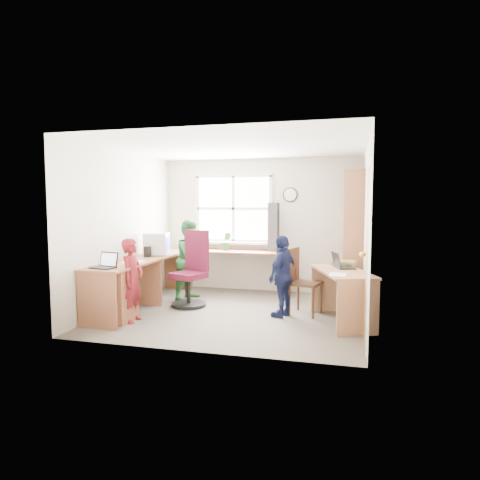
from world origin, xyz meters
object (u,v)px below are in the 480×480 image
Objects in this scene: wooden_chair at (301,278)px; crt_monitor at (157,244)px; laptop_right at (341,264)px; bookshelf at (353,240)px; laptop_left at (105,264)px; swivel_chair at (192,273)px; cd_tower at (274,227)px; l_desk at (145,281)px; person_green at (191,260)px; person_navy at (283,276)px; potted_plant at (227,241)px; person_red at (132,280)px; right_desk at (342,285)px.

wooden_chair is 2.23× the size of crt_monitor.
laptop_right is (0.56, -0.09, 0.24)m from wooden_chair.
bookshelf is 2.20× the size of wooden_chair.
laptop_left is at bearing 91.41° from laptop_right.
swivel_chair is at bearing -26.76° from crt_monitor.
l_desk is at bearing -124.25° from cd_tower.
laptop_left is at bearing 177.57° from person_green.
wooden_chair is at bearing -126.26° from bookshelf.
bookshelf is 2.65m from swivel_chair.
swivel_chair reaches higher than laptop_right.
l_desk is 2.28m from wooden_chair.
l_desk is 2.02m from person_navy.
person_navy is (1.66, -0.72, -0.09)m from person_green.
swivel_chair is 1.02× the size of person_navy.
person_navy is at bearing 81.22° from laptop_right.
cd_tower is at bearing 67.24° from laptop_left.
potted_plant reaches higher than laptop_right.
person_green is (0.35, 0.98, 0.21)m from l_desk.
laptop_right is 2.46m from potted_plant.
person_navy is at bearing -97.18° from person_green.
cd_tower is at bearing 20.07° from crt_monitor.
potted_plant is at bearing 173.13° from bookshelf.
bookshelf is 3.52m from person_red.
laptop_left is 0.40× the size of cd_tower.
laptop_right is 0.82m from person_navy.
person_green is (-1.24, -0.83, -0.52)m from cd_tower.
right_desk is 2.33m from swivel_chair.
bookshelf is at bearing -26.76° from laptop_right.
swivel_chair is at bearing -168.39° from wooden_chair.
person_red is (-2.72, -0.90, -0.19)m from laptop_right.
person_navy is (2.00, 0.26, 0.12)m from l_desk.
crt_monitor is 1.33m from person_red.
laptop_right is (3.01, 1.08, -0.04)m from laptop_left.
potted_plant is (0.22, 1.18, 0.41)m from swivel_chair.
bookshelf reaches higher than cd_tower.
bookshelf is 6.06× the size of laptop_left.
person_green reaches higher than l_desk.
potted_plant is at bearing 66.94° from l_desk.
laptop_right is (2.96, -0.35, -0.18)m from crt_monitor.
crt_monitor is at bearing -141.67° from cd_tower.
bookshelf is 1.60m from person_navy.
crt_monitor is at bearing -132.19° from potted_plant.
swivel_chair is 0.48m from person_green.
person_green is at bearing -92.53° from person_navy.
swivel_chair is 2.75× the size of crt_monitor.
l_desk is 2.56× the size of person_navy.
cd_tower is (-1.37, 0.34, 0.18)m from bookshelf.
laptop_left is at bearing 175.57° from right_desk.
wooden_chair is 1.95m from person_green.
wooden_chair is 1.61m from cd_tower.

